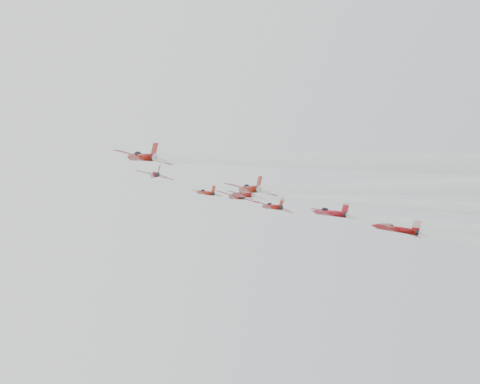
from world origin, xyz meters
name	(u,v)px	position (x,y,z in m)	size (l,w,h in m)	color
jet_lead	(206,193)	(1.03, 23.29, 171.81)	(8.72, 11.07, 7.37)	#A31F0F
jet_row2_left	(155,175)	(-16.19, 11.88, 164.70)	(8.85, 11.23, 7.47)	maroon
jet_row2_center	(236,196)	(2.72, 9.22, 163.05)	(10.61, 13.47, 8.97)	maroon
jet_row2_right	(272,207)	(12.53, 9.98, 163.52)	(9.99, 12.68, 8.44)	#A1120F
jet_center	(354,203)	(-0.59, -35.77, 134.87)	(8.44, 78.33, 49.47)	maroon
jet_rear_farleft	(272,142)	(-27.46, -58.12, 120.93)	(10.08, 93.60, 59.12)	#9F140F
jet_rear_left	(433,200)	(-6.45, -55.63, 122.48)	(10.07, 93.48, 59.04)	#9D1A0E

